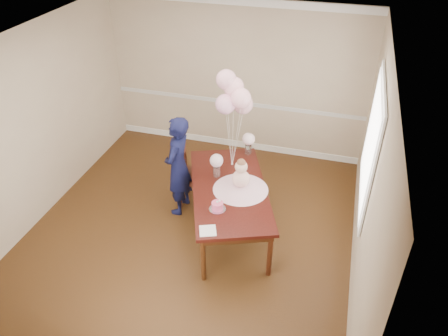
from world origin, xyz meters
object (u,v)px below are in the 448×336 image
birthday_cake (217,206)px  woman (178,166)px  dining_chair_seat (195,177)px  dining_table_top (229,189)px

birthday_cake → woman: 1.09m
birthday_cake → dining_chair_seat: size_ratio=0.32×
dining_chair_seat → woman: woman is taller
woman → dining_chair_seat: bearing=144.3°
woman → dining_table_top: bearing=74.6°
dining_table_top → birthday_cake: bearing=-114.0°
dining_table_top → dining_chair_seat: dining_table_top is taller
dining_table_top → birthday_cake: (-0.02, -0.49, 0.08)m
dining_chair_seat → woman: bearing=-128.8°
birthday_cake → woman: (-0.81, 0.73, -0.02)m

